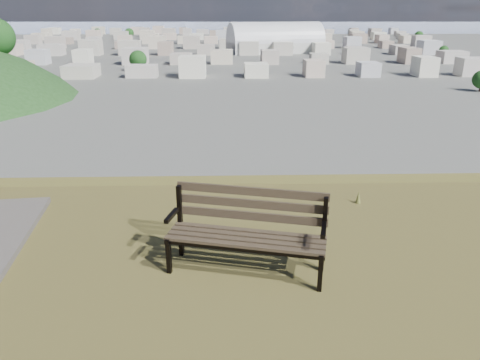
{
  "coord_description": "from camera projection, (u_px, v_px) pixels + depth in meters",
  "views": [
    {
      "loc": [
        0.53,
        -2.9,
        27.62
      ],
      "look_at": [
        0.72,
        3.39,
        25.3
      ],
      "focal_mm": 35.0,
      "sensor_mm": 36.0,
      "label": 1
    }
  ],
  "objects": [
    {
      "name": "city_trees",
      "position": [
        185.0,
        45.0,
        309.05
      ],
      "size": [
        406.52,
        387.2,
        9.98
      ],
      "color": "black",
      "rests_on": "ground"
    },
    {
      "name": "bay_water",
      "position": [
        225.0,
        24.0,
        856.4
      ],
      "size": [
        2400.0,
        700.0,
        0.12
      ],
      "primitive_type": "cube",
      "color": "#8997AE",
      "rests_on": "ground"
    },
    {
      "name": "far_hills",
      "position": [
        203.0,
        9.0,
        1317.61
      ],
      "size": [
        2050.0,
        340.0,
        60.0
      ],
      "color": "#9BA4C0",
      "rests_on": "ground"
    },
    {
      "name": "grass_tufts",
      "position": [
        166.0,
        360.0,
        3.54
      ],
      "size": [
        12.49,
        6.88,
        0.28
      ],
      "color": "brown",
      "rests_on": "hilltop_mesa"
    },
    {
      "name": "city_blocks",
      "position": [
        225.0,
        40.0,
        381.01
      ],
      "size": [
        395.0,
        361.0,
        7.0
      ],
      "color": "beige",
      "rests_on": "ground"
    },
    {
      "name": "arena",
      "position": [
        275.0,
        43.0,
        305.75
      ],
      "size": [
        64.43,
        38.7,
        25.41
      ],
      "rotation": [
        0.0,
        0.0,
        0.23
      ],
      "color": "beige",
      "rests_on": "ground"
    },
    {
      "name": "park_bench",
      "position": [
        248.0,
        227.0,
        4.86
      ],
      "size": [
        1.71,
        0.9,
        0.85
      ],
      "rotation": [
        0.0,
        0.0,
        -0.24
      ],
      "color": "#443727",
      "rests_on": "hilltop_mesa"
    }
  ]
}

